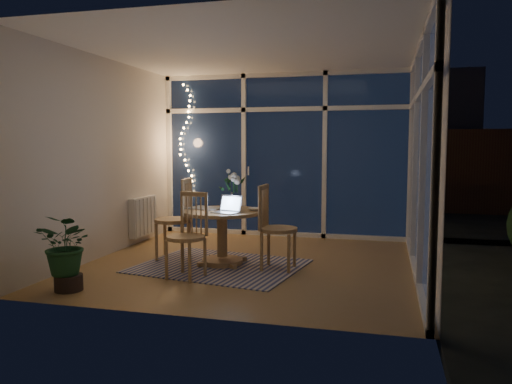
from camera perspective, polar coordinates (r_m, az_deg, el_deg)
floor at (r=6.24m, az=-0.44°, el=-8.17°), size 4.00×4.00×0.00m
ceiling at (r=6.18m, az=-0.46°, el=15.99°), size 4.00×4.00×0.00m
wall_back at (r=8.02m, az=3.26°, el=4.21°), size 4.00×0.04×2.60m
wall_front at (r=4.17m, az=-7.57°, el=3.10°), size 4.00×0.04×2.60m
wall_left at (r=6.87m, az=-16.83°, el=3.79°), size 0.04×4.00×2.60m
wall_right at (r=5.88m, az=18.77°, el=3.51°), size 0.04×4.00×2.60m
window_wall_back at (r=7.98m, az=3.20°, el=4.20°), size 4.00×0.10×2.60m
window_wall_right at (r=5.88m, az=18.38°, el=3.52°), size 0.10×4.00×2.60m
radiator at (r=7.69m, az=-12.78°, el=-2.70°), size 0.10×0.70×0.58m
fairy_lights at (r=8.39m, az=-8.08°, el=5.75°), size 0.24×0.10×1.85m
garden_patio at (r=11.02m, az=8.83°, el=-2.63°), size 12.00×6.00×0.10m
garden_fence at (r=11.49m, az=6.67°, el=2.53°), size 11.00×0.08×1.80m
neighbour_roof at (r=14.44m, az=9.57°, el=8.23°), size 7.00×3.00×2.20m
garden_shrubs at (r=9.61m, az=0.18°, el=-0.67°), size 0.90×0.90×0.90m
rug at (r=6.12m, az=-4.16°, el=-8.42°), size 2.11×1.80×0.01m
dining_table at (r=6.14m, az=-3.88°, el=-5.21°), size 1.13×1.13×0.67m
chair_left at (r=6.49m, az=-9.48°, el=-2.97°), size 0.54×0.54×1.06m
chair_right at (r=5.85m, az=2.58°, el=-4.03°), size 0.48×0.48×1.01m
chair_front at (r=5.53m, az=-8.05°, el=-4.92°), size 0.53×0.53×0.96m
laptop at (r=5.82m, az=-3.51°, el=-1.34°), size 0.37×0.35×0.22m
flower_vase at (r=6.23m, az=-2.74°, el=-0.94°), size 0.23×0.23×0.21m
bowl at (r=6.04m, az=-0.22°, el=-1.97°), size 0.17×0.17×0.04m
newspapers at (r=6.28m, az=-5.66°, el=-1.83°), size 0.48×0.41×0.01m
phone at (r=5.93m, az=-3.55°, el=-2.25°), size 0.13×0.08×0.01m
potted_plant at (r=5.38m, az=-20.73°, el=-6.58°), size 0.58×0.52×0.76m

